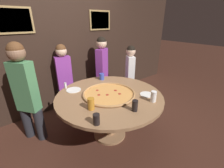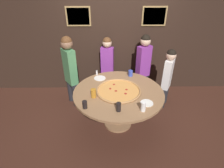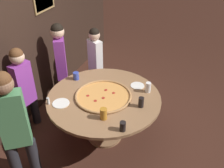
% 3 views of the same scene
% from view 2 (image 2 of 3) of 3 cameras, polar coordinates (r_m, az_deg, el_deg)
% --- Properties ---
extents(ground_plane, '(24.00, 24.00, 0.00)m').
position_cam_2_polar(ground_plane, '(3.49, 1.90, -12.64)').
color(ground_plane, '#422319').
extents(back_wall, '(6.40, 0.08, 2.60)m').
position_cam_2_polar(back_wall, '(4.07, 1.33, 15.12)').
color(back_wall, black).
rests_on(back_wall, ground_plane).
extents(dining_table, '(1.56, 1.56, 0.74)m').
position_cam_2_polar(dining_table, '(3.10, 2.09, -4.41)').
color(dining_table, '#936B47').
rests_on(dining_table, ground_plane).
extents(giant_pizza, '(0.78, 0.78, 0.03)m').
position_cam_2_polar(giant_pizza, '(3.03, 2.12, -2.06)').
color(giant_pizza, '#E0994C').
rests_on(giant_pizza, dining_table).
extents(drink_cup_far_left, '(0.07, 0.07, 0.12)m').
position_cam_2_polar(drink_cup_far_left, '(2.64, -8.89, -6.67)').
color(drink_cup_far_left, black).
rests_on(drink_cup_far_left, dining_table).
extents(drink_cup_centre_back, '(0.09, 0.09, 0.15)m').
position_cam_2_polar(drink_cup_centre_back, '(2.85, -6.07, -3.02)').
color(drink_cup_centre_back, '#BC7A23').
rests_on(drink_cup_centre_back, dining_table).
extents(drink_cup_front_edge, '(0.07, 0.07, 0.14)m').
position_cam_2_polar(drink_cup_front_edge, '(2.55, 2.15, -7.50)').
color(drink_cup_front_edge, black).
rests_on(drink_cup_front_edge, dining_table).
extents(drink_cup_far_right, '(0.09, 0.09, 0.12)m').
position_cam_2_polar(drink_cup_far_right, '(3.51, 6.07, 3.51)').
color(drink_cup_far_right, '#384CB7').
rests_on(drink_cup_far_right, dining_table).
extents(drink_cup_beside_pizza, '(0.07, 0.07, 0.15)m').
position_cam_2_polar(drink_cup_beside_pizza, '(2.59, 10.17, -7.24)').
color(drink_cup_beside_pizza, white).
rests_on(drink_cup_beside_pizza, dining_table).
extents(white_plate_near_front, '(0.20, 0.20, 0.01)m').
position_cam_2_polar(white_plate_near_front, '(2.79, 11.30, -6.10)').
color(white_plate_near_front, white).
rests_on(white_plate_near_front, dining_table).
extents(white_plate_right_side, '(0.23, 0.23, 0.01)m').
position_cam_2_polar(white_plate_right_side, '(3.43, -4.00, 1.91)').
color(white_plate_right_side, white).
rests_on(white_plate_right_side, dining_table).
extents(condiment_shaker, '(0.04, 0.04, 0.10)m').
position_cam_2_polar(condiment_shaker, '(3.54, -5.00, 3.66)').
color(condiment_shaker, silver).
rests_on(condiment_shaker, dining_table).
extents(diner_side_left, '(0.38, 0.30, 1.45)m').
position_cam_2_polar(diner_side_left, '(3.97, 10.22, 6.84)').
color(diner_side_left, '#232328').
rests_on(diner_side_left, ground_plane).
extents(diner_far_left, '(0.33, 0.38, 1.51)m').
position_cam_2_polar(diner_far_left, '(3.68, -13.56, 5.08)').
color(diner_far_left, '#232328').
rests_on(diner_far_left, ground_plane).
extents(diner_side_right, '(0.35, 0.20, 1.36)m').
position_cam_2_polar(diner_side_right, '(4.05, -1.54, 7.02)').
color(diner_side_right, '#232328').
rests_on(diner_side_right, ground_plane).
extents(diner_centre_back, '(0.26, 0.33, 1.28)m').
position_cam_2_polar(diner_centre_back, '(3.74, 17.69, 2.69)').
color(diner_centre_back, '#232328').
rests_on(diner_centre_back, ground_plane).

